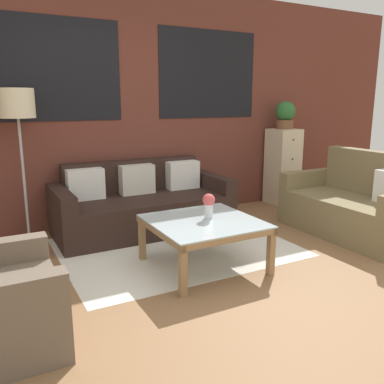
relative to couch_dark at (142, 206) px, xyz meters
The scene contains 10 objects.
ground_plane 1.98m from the couch_dark, 84.65° to the right, with size 16.00×16.00×0.00m, color #8E6642.
wall_back_brick 1.24m from the couch_dark, 69.35° to the left, with size 8.40×0.09×2.80m.
rug 0.78m from the couch_dark, 83.35° to the right, with size 2.27×1.74×0.00m.
couch_dark is the anchor object (origin of this frame).
settee_vintage 2.40m from the couch_dark, 31.96° to the right, with size 0.80×1.51×0.92m.
coffee_table 1.29m from the couch_dark, 86.26° to the right, with size 0.92×0.92×0.44m.
floor_lamp 1.64m from the couch_dark, behind, with size 0.34×0.34×1.59m.
drawer_cabinet 2.28m from the couch_dark, ahead, with size 0.38×0.41×1.08m.
potted_plant 2.47m from the couch_dark, ahead, with size 0.28×0.28×0.38m.
flower_vase 1.29m from the couch_dark, 83.00° to the right, with size 0.11×0.11×0.23m.
Camera 1 is at (-1.82, -2.32, 1.48)m, focal length 38.00 mm.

